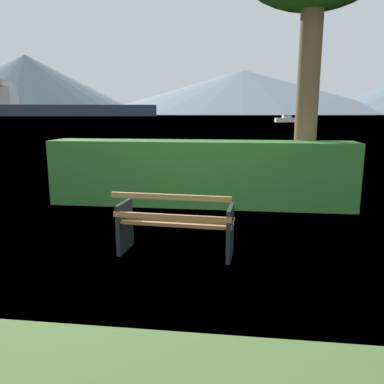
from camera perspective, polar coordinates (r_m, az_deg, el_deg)
The scene contains 7 objects.
ground_plane at distance 5.23m, azimuth -2.30°, elevation -8.98°, with size 1400.00×1400.00×0.00m, color #4C6B33.
water_surface at distance 312.97m, azimuth 7.32°, elevation 11.13°, with size 620.00×620.00×0.00m, color slate.
park_bench at distance 5.04m, azimuth -2.49°, elevation -4.74°, with size 1.54×0.67×0.87m.
hedge_row at distance 7.79m, azimuth 1.13°, elevation 2.79°, with size 6.02×0.84×1.29m, color #2D6B28.
cargo_ship_large at distance 257.33m, azimuth -20.84°, elevation 11.72°, with size 117.79×39.91×20.90m.
fishing_boat_near at distance 82.12m, azimuth 13.78°, elevation 10.34°, with size 4.89×2.47×1.50m.
distant_hills at distance 566.79m, azimuth 13.27°, elevation 15.10°, with size 1024.19×460.76×87.08m.
Camera 1 is at (0.83, -4.82, 1.83)m, focal length 36.19 mm.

